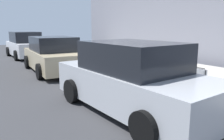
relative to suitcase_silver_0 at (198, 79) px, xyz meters
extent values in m
plane|color=#333335|center=(4.02, 0.88, -0.45)|extent=(40.00, 40.00, 0.00)
cube|color=#ADA89E|center=(4.02, -1.62, -0.38)|extent=(18.00, 5.00, 0.14)
cube|color=#9EA0A8|center=(0.00, 0.00, 0.00)|extent=(0.50, 0.19, 0.61)
cube|color=black|center=(0.00, 0.00, 0.00)|extent=(0.51, 0.04, 0.63)
cylinder|color=gray|center=(-0.22, 0.00, 0.33)|extent=(0.02, 0.02, 0.04)
cylinder|color=gray|center=(0.22, 0.00, 0.33)|extent=(0.02, 0.02, 0.04)
cylinder|color=black|center=(0.00, 0.00, 0.35)|extent=(0.44, 0.03, 0.02)
cylinder|color=black|center=(-0.22, 0.00, -0.29)|extent=(0.04, 0.02, 0.04)
cylinder|color=black|center=(0.22, 0.00, -0.29)|extent=(0.04, 0.02, 0.04)
cube|color=navy|center=(0.55, -0.01, 0.07)|extent=(0.45, 0.25, 0.75)
cube|color=black|center=(0.55, -0.01, 0.07)|extent=(0.46, 0.05, 0.77)
cylinder|color=gray|center=(0.36, -0.01, 0.57)|extent=(0.02, 0.02, 0.24)
cylinder|color=gray|center=(0.74, -0.01, 0.57)|extent=(0.02, 0.02, 0.24)
cylinder|color=black|center=(0.55, -0.01, 0.69)|extent=(0.39, 0.03, 0.02)
cylinder|color=black|center=(0.35, -0.01, -0.29)|extent=(0.04, 0.02, 0.04)
cylinder|color=black|center=(0.75, -0.01, -0.29)|extent=(0.04, 0.02, 0.04)
cube|color=black|center=(1.06, -0.01, -0.02)|extent=(0.42, 0.23, 0.57)
cube|color=black|center=(1.06, -0.01, -0.02)|extent=(0.42, 0.06, 0.58)
cylinder|color=gray|center=(0.88, 0.00, 0.41)|extent=(0.02, 0.02, 0.30)
cylinder|color=gray|center=(1.23, -0.02, 0.41)|extent=(0.02, 0.02, 0.30)
cylinder|color=black|center=(1.06, -0.01, 0.56)|extent=(0.35, 0.04, 0.02)
cylinder|color=black|center=(0.88, 0.00, -0.29)|extent=(0.05, 0.02, 0.04)
cylinder|color=black|center=(1.23, -0.02, -0.29)|extent=(0.05, 0.02, 0.04)
cube|color=red|center=(1.54, 0.06, 0.03)|extent=(0.41, 0.27, 0.68)
cube|color=black|center=(1.54, 0.06, 0.03)|extent=(0.41, 0.06, 0.69)
cylinder|color=gray|center=(1.37, 0.07, 0.52)|extent=(0.02, 0.02, 0.31)
cylinder|color=gray|center=(1.71, 0.05, 0.52)|extent=(0.02, 0.02, 0.31)
cylinder|color=black|center=(1.54, 0.06, 0.68)|extent=(0.34, 0.04, 0.02)
cylinder|color=black|center=(1.36, 0.07, -0.29)|extent=(0.04, 0.02, 0.04)
cylinder|color=black|center=(1.71, 0.05, -0.29)|extent=(0.04, 0.02, 0.04)
cube|color=#59601E|center=(2.02, 0.10, 0.01)|extent=(0.42, 0.22, 0.63)
cube|color=black|center=(2.02, 0.10, 0.01)|extent=(0.41, 0.07, 0.65)
cylinder|color=gray|center=(1.85, 0.12, 0.42)|extent=(0.02, 0.02, 0.19)
cylinder|color=gray|center=(2.19, 0.09, 0.42)|extent=(0.02, 0.02, 0.19)
cylinder|color=black|center=(2.02, 0.10, 0.52)|extent=(0.35, 0.05, 0.02)
cylinder|color=black|center=(1.84, 0.12, -0.29)|extent=(0.05, 0.02, 0.04)
cylinder|color=black|center=(2.20, 0.09, -0.29)|extent=(0.05, 0.02, 0.04)
cube|color=#0F606B|center=(2.55, 0.05, -0.03)|extent=(0.51, 0.23, 0.56)
cube|color=black|center=(2.55, 0.05, -0.03)|extent=(0.50, 0.07, 0.57)
cylinder|color=gray|center=(2.33, 0.04, 0.27)|extent=(0.02, 0.02, 0.04)
cylinder|color=gray|center=(2.76, 0.07, 0.27)|extent=(0.02, 0.02, 0.04)
cylinder|color=black|center=(2.55, 0.05, 0.29)|extent=(0.43, 0.06, 0.02)
cylinder|color=black|center=(2.33, 0.04, -0.29)|extent=(0.05, 0.02, 0.04)
cylinder|color=black|center=(2.77, 0.07, -0.29)|extent=(0.05, 0.02, 0.04)
cube|color=maroon|center=(3.06, 0.00, 0.00)|extent=(0.37, 0.26, 0.61)
cube|color=black|center=(3.06, 0.00, 0.00)|extent=(0.38, 0.05, 0.63)
cylinder|color=gray|center=(2.90, 0.00, 0.42)|extent=(0.02, 0.02, 0.23)
cylinder|color=gray|center=(3.21, 0.01, 0.42)|extent=(0.02, 0.02, 0.23)
cylinder|color=black|center=(3.06, 0.00, 0.54)|extent=(0.31, 0.03, 0.02)
cylinder|color=black|center=(2.90, 0.00, -0.29)|extent=(0.04, 0.02, 0.04)
cylinder|color=black|center=(3.22, 0.01, -0.29)|extent=(0.04, 0.02, 0.04)
cube|color=#9EA0A8|center=(3.53, 0.03, -0.02)|extent=(0.43, 0.26, 0.58)
cube|color=black|center=(3.53, 0.03, -0.02)|extent=(0.43, 0.06, 0.59)
cylinder|color=gray|center=(3.35, 0.04, 0.38)|extent=(0.02, 0.02, 0.23)
cylinder|color=gray|center=(3.71, 0.03, 0.38)|extent=(0.02, 0.02, 0.23)
cylinder|color=black|center=(3.53, 0.03, 0.50)|extent=(0.36, 0.03, 0.02)
cylinder|color=black|center=(3.35, 0.04, -0.29)|extent=(0.04, 0.02, 0.04)
cylinder|color=black|center=(3.72, 0.03, -0.29)|extent=(0.04, 0.02, 0.04)
cube|color=navy|center=(4.04, 0.05, -0.02)|extent=(0.45, 0.24, 0.58)
cube|color=black|center=(4.04, 0.05, -0.02)|extent=(0.45, 0.07, 0.59)
cylinder|color=gray|center=(3.85, 0.07, 0.29)|extent=(0.02, 0.02, 0.04)
cylinder|color=gray|center=(4.23, 0.04, 0.29)|extent=(0.02, 0.02, 0.04)
cylinder|color=black|center=(4.04, 0.05, 0.31)|extent=(0.38, 0.05, 0.02)
cylinder|color=black|center=(3.85, 0.07, -0.29)|extent=(0.05, 0.02, 0.04)
cylinder|color=black|center=(4.23, 0.04, -0.29)|extent=(0.05, 0.02, 0.04)
cube|color=black|center=(4.56, -0.01, 0.00)|extent=(0.44, 0.19, 0.62)
cube|color=black|center=(4.56, -0.01, 0.00)|extent=(0.45, 0.04, 0.63)
cylinder|color=gray|center=(4.37, -0.01, 0.46)|extent=(0.02, 0.02, 0.30)
cylinder|color=gray|center=(4.74, -0.01, 0.46)|extent=(0.02, 0.02, 0.30)
cylinder|color=black|center=(4.56, -0.01, 0.60)|extent=(0.38, 0.03, 0.02)
cylinder|color=black|center=(4.36, -0.01, -0.29)|extent=(0.04, 0.02, 0.04)
cylinder|color=black|center=(4.75, -0.01, -0.29)|extent=(0.04, 0.02, 0.04)
cylinder|color=red|center=(5.45, 0.06, -0.03)|extent=(0.20, 0.20, 0.55)
sphere|color=red|center=(5.45, 0.06, 0.29)|extent=(0.21, 0.21, 0.21)
cylinder|color=red|center=(5.60, 0.06, -0.01)|extent=(0.09, 0.10, 0.09)
cylinder|color=red|center=(5.30, 0.06, -0.01)|extent=(0.09, 0.10, 0.09)
cylinder|color=brown|center=(6.10, 0.21, 0.06)|extent=(0.13, 0.13, 0.74)
cube|color=#B2B5BA|center=(-0.08, 2.67, 0.14)|extent=(4.65, 2.11, 0.83)
cube|color=black|center=(-0.08, 2.67, 0.90)|extent=(2.46, 1.83, 0.68)
cylinder|color=black|center=(1.27, 3.69, -0.13)|extent=(0.65, 0.26, 0.64)
cylinder|color=black|center=(1.38, 1.82, -0.13)|extent=(0.65, 0.26, 0.64)
cylinder|color=black|center=(-1.54, 3.52, -0.13)|extent=(0.65, 0.26, 0.64)
cylinder|color=black|center=(-1.44, 1.66, -0.13)|extent=(0.65, 0.26, 0.64)
cube|color=tan|center=(5.82, 2.67, 0.12)|extent=(4.58, 2.09, 0.78)
cube|color=black|center=(5.82, 2.67, 0.83)|extent=(2.42, 1.83, 0.64)
cylinder|color=black|center=(7.26, 3.54, -0.13)|extent=(0.65, 0.25, 0.64)
cylinder|color=black|center=(7.16, 1.66, -0.13)|extent=(0.65, 0.25, 0.64)
cylinder|color=black|center=(4.48, 3.68, -0.13)|extent=(0.65, 0.25, 0.64)
cylinder|color=black|center=(4.38, 1.80, -0.13)|extent=(0.65, 0.25, 0.64)
cube|color=silver|center=(11.63, 2.67, 0.15)|extent=(4.35, 1.84, 0.84)
cube|color=black|center=(11.63, 2.67, 0.92)|extent=(2.28, 1.65, 0.69)
cylinder|color=black|center=(12.95, 3.58, -0.13)|extent=(0.64, 0.23, 0.64)
cylinder|color=black|center=(12.99, 1.82, -0.13)|extent=(0.64, 0.23, 0.64)
cylinder|color=black|center=(10.27, 3.53, -0.13)|extent=(0.64, 0.23, 0.64)
cylinder|color=black|center=(10.31, 1.76, -0.13)|extent=(0.64, 0.23, 0.64)
camera|label=1|loc=(-4.27, 5.95, 1.60)|focal=35.83mm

